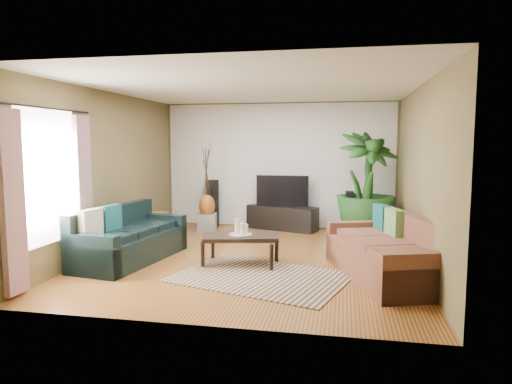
% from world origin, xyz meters
% --- Properties ---
extents(floor, '(5.50, 5.50, 0.00)m').
position_xyz_m(floor, '(0.00, 0.00, 0.00)').
color(floor, '#986527').
rests_on(floor, ground).
extents(ceiling, '(5.50, 5.50, 0.00)m').
position_xyz_m(ceiling, '(0.00, 0.00, 2.70)').
color(ceiling, white).
rests_on(ceiling, ground).
extents(wall_back, '(5.00, 0.00, 5.00)m').
position_xyz_m(wall_back, '(0.00, 2.75, 1.35)').
color(wall_back, brown).
rests_on(wall_back, ground).
extents(wall_front, '(5.00, 0.00, 5.00)m').
position_xyz_m(wall_front, '(0.00, -2.75, 1.35)').
color(wall_front, brown).
rests_on(wall_front, ground).
extents(wall_left, '(0.00, 5.50, 5.50)m').
position_xyz_m(wall_left, '(-2.50, 0.00, 1.35)').
color(wall_left, brown).
rests_on(wall_left, ground).
extents(wall_right, '(0.00, 5.50, 5.50)m').
position_xyz_m(wall_right, '(2.50, 0.00, 1.35)').
color(wall_right, brown).
rests_on(wall_right, ground).
extents(backwall_panel, '(4.90, 0.00, 4.90)m').
position_xyz_m(backwall_panel, '(0.00, 2.74, 1.35)').
color(backwall_panel, white).
rests_on(backwall_panel, ground).
extents(window_pane, '(0.00, 1.80, 1.80)m').
position_xyz_m(window_pane, '(-2.48, -1.60, 1.40)').
color(window_pane, white).
rests_on(window_pane, ground).
extents(curtain_near, '(0.08, 0.35, 2.20)m').
position_xyz_m(curtain_near, '(-2.43, -2.35, 1.15)').
color(curtain_near, gray).
rests_on(curtain_near, ground).
extents(curtain_far, '(0.08, 0.35, 2.20)m').
position_xyz_m(curtain_far, '(-2.43, -0.85, 1.15)').
color(curtain_far, gray).
rests_on(curtain_far, ground).
extents(curtain_rod, '(0.03, 1.90, 0.03)m').
position_xyz_m(curtain_rod, '(-2.43, -1.60, 2.30)').
color(curtain_rod, black).
rests_on(curtain_rod, ground).
extents(sofa_left, '(1.17, 2.15, 0.85)m').
position_xyz_m(sofa_left, '(-1.87, -0.50, 0.42)').
color(sofa_left, black).
rests_on(sofa_left, floor).
extents(sofa_right, '(1.65, 2.43, 0.85)m').
position_xyz_m(sofa_right, '(1.97, -0.66, 0.42)').
color(sofa_right, brown).
rests_on(sofa_right, floor).
extents(area_rug, '(2.65, 2.21, 0.01)m').
position_xyz_m(area_rug, '(0.30, -1.00, 0.01)').
color(area_rug, tan).
rests_on(area_rug, floor).
extents(coffee_table, '(1.23, 0.85, 0.46)m').
position_xyz_m(coffee_table, '(-0.13, -0.40, 0.23)').
color(coffee_table, black).
rests_on(coffee_table, floor).
extents(candle_tray, '(0.35, 0.35, 0.02)m').
position_xyz_m(candle_tray, '(-0.13, -0.40, 0.46)').
color(candle_tray, '#9D9C97').
rests_on(candle_tray, coffee_table).
extents(candle_tall, '(0.07, 0.07, 0.22)m').
position_xyz_m(candle_tall, '(-0.19, -0.37, 0.58)').
color(candle_tall, beige).
rests_on(candle_tall, candle_tray).
extents(candle_mid, '(0.07, 0.07, 0.17)m').
position_xyz_m(candle_mid, '(-0.09, -0.44, 0.56)').
color(candle_mid, beige).
rests_on(candle_mid, candle_tray).
extents(candle_short, '(0.07, 0.07, 0.14)m').
position_xyz_m(candle_short, '(-0.06, -0.34, 0.54)').
color(candle_short, beige).
rests_on(candle_short, candle_tray).
extents(tv_stand, '(1.58, 0.91, 0.50)m').
position_xyz_m(tv_stand, '(0.13, 2.50, 0.25)').
color(tv_stand, black).
rests_on(tv_stand, floor).
extents(television, '(1.11, 0.06, 0.65)m').
position_xyz_m(television, '(0.13, 2.50, 0.83)').
color(television, black).
rests_on(television, tv_stand).
extents(speaker_left, '(0.25, 0.26, 1.04)m').
position_xyz_m(speaker_left, '(-1.41, 2.49, 0.52)').
color(speaker_left, black).
rests_on(speaker_left, floor).
extents(speaker_right, '(0.17, 0.19, 0.89)m').
position_xyz_m(speaker_right, '(1.52, 2.14, 0.44)').
color(speaker_right, black).
rests_on(speaker_right, floor).
extents(potted_plant, '(1.60, 1.60, 2.06)m').
position_xyz_m(potted_plant, '(1.82, 1.86, 1.03)').
color(potted_plant, '#1A4416').
rests_on(potted_plant, floor).
extents(plant_pot, '(0.38, 0.38, 0.30)m').
position_xyz_m(plant_pot, '(1.82, 1.86, 0.15)').
color(plant_pot, black).
rests_on(plant_pot, floor).
extents(pedestal, '(0.42, 0.42, 0.37)m').
position_xyz_m(pedestal, '(-1.39, 2.02, 0.18)').
color(pedestal, gray).
rests_on(pedestal, floor).
extents(vase, '(0.34, 0.34, 0.47)m').
position_xyz_m(vase, '(-1.39, 2.02, 0.53)').
color(vase, '#934C1A').
rests_on(vase, pedestal).
extents(side_table, '(0.51, 0.51, 0.50)m').
position_xyz_m(side_table, '(-2.19, 1.11, 0.25)').
color(side_table, brown).
rests_on(side_table, floor).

